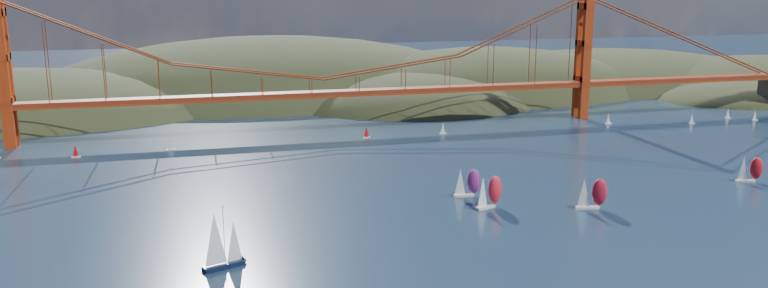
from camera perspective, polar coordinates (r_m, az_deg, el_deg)
headlands at (r=422.01m, az=-1.03°, el=2.24°), size 725.00×225.00×96.00m
bridge at (r=310.88m, az=-5.06°, el=6.84°), size 552.00×12.00×55.00m
sloop_navy at (r=168.91m, az=-12.34°, el=-7.23°), size 9.88×7.37×14.46m
racer_0 at (r=210.01m, az=7.97°, el=-3.60°), size 9.05×5.82×10.12m
racer_1 at (r=214.97m, az=15.51°, el=-3.60°), size 8.79×4.68×9.86m
racer_2 at (r=261.05m, az=26.08°, el=-1.70°), size 8.14×4.80×9.13m
racer_rwb at (r=220.20m, az=6.32°, el=-2.90°), size 8.16×3.44×9.29m
distant_boat_2 at (r=288.75m, az=-22.45°, el=-0.50°), size 3.00×2.00×4.70m
distant_boat_3 at (r=289.30m, az=-15.96°, el=-0.00°), size 3.00×2.00×4.70m
distant_boat_4 at (r=342.98m, az=16.72°, el=1.85°), size 3.00×2.00×4.70m
distant_boat_5 at (r=355.52m, az=22.41°, el=1.80°), size 3.00×2.00×4.70m
distant_boat_6 at (r=376.95m, az=24.73°, el=2.15°), size 3.00×2.00×4.70m
distant_boat_7 at (r=375.81m, az=26.42°, el=1.96°), size 3.00×2.00×4.70m
distant_boat_8 at (r=308.32m, az=4.51°, el=1.20°), size 3.00×2.00×4.70m
distant_boat_9 at (r=299.59m, az=-1.35°, el=0.90°), size 3.00×2.00×4.70m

